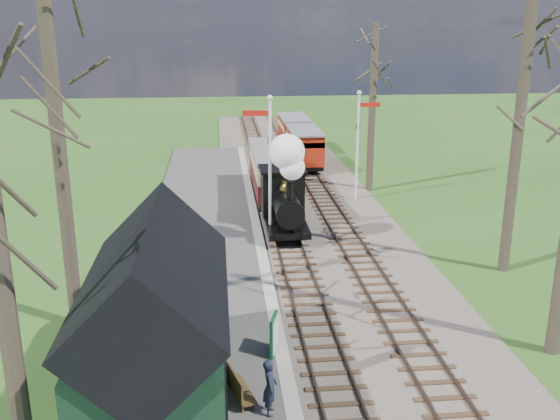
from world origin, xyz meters
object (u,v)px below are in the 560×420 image
at_px(semaphore_near, 268,159).
at_px(semaphore_far, 359,137).
at_px(red_carriage_a, 304,147).
at_px(station_shed, 157,331).
at_px(coach, 273,171).
at_px(red_carriage_b, 294,132).
at_px(person, 270,387).
at_px(locomotive, 285,190).
at_px(bench, 237,386).
at_px(sign_board, 274,335).

distance_m(semaphore_near, semaphore_far, 7.91).
height_order(semaphore_near, red_carriage_a, semaphore_near).
distance_m(station_shed, coach, 19.16).
distance_m(red_carriage_a, red_carriage_b, 5.50).
height_order(semaphore_far, red_carriage_b, semaphore_far).
distance_m(semaphore_near, person, 12.73).
relative_size(semaphore_near, red_carriage_a, 1.30).
distance_m(station_shed, semaphore_near, 12.58).
height_order(semaphore_far, person, semaphore_far).
bearing_deg(red_carriage_b, red_carriage_a, -90.00).
xyz_separation_m(semaphore_near, red_carriage_b, (3.37, 18.98, -2.20)).
height_order(locomotive, bench, locomotive).
relative_size(semaphore_far, bench, 4.02).
bearing_deg(red_carriage_a, red_carriage_b, 90.00).
xyz_separation_m(semaphore_far, person, (-6.13, -18.39, -2.46)).
bearing_deg(semaphore_far, station_shed, -115.72).
bearing_deg(red_carriage_b, person, -97.91).
bearing_deg(person, red_carriage_a, -5.16).
bearing_deg(semaphore_near, person, -94.57).
distance_m(semaphore_near, bench, 12.25).
bearing_deg(red_carriage_a, locomotive, -101.46).
height_order(bench, person, person).
distance_m(semaphore_far, sign_board, 16.88).
bearing_deg(sign_board, semaphore_near, 86.17).
xyz_separation_m(semaphore_far, red_carriage_a, (-1.77, 7.48, -1.93)).
relative_size(semaphore_near, sign_board, 5.46).
distance_m(locomotive, sign_board, 10.43).
bearing_deg(locomotive, red_carriage_a, 78.54).
relative_size(semaphore_near, coach, 0.85).
bearing_deg(red_carriage_a, sign_board, -99.85).
bearing_deg(locomotive, bench, -101.46).
bearing_deg(locomotive, semaphore_near, -141.90).
distance_m(red_carriage_a, person, 26.24).
distance_m(coach, bench, 18.59).
bearing_deg(red_carriage_a, semaphore_far, -76.66).
bearing_deg(semaphore_near, semaphore_far, 49.40).
bearing_deg(person, station_shed, 85.60).
relative_size(semaphore_far, locomotive, 1.25).
xyz_separation_m(semaphore_far, sign_board, (-5.79, -15.65, -2.58)).
xyz_separation_m(semaphore_near, locomotive, (0.76, 0.59, -1.51)).
bearing_deg(semaphore_near, bench, -98.44).
bearing_deg(bench, red_carriage_a, 78.54).
relative_size(red_carriage_b, bench, 3.38).
bearing_deg(station_shed, semaphore_near, 73.62).
relative_size(locomotive, bench, 3.23).
height_order(coach, red_carriage_a, coach).
bearing_deg(semaphore_near, locomotive, 38.10).
xyz_separation_m(coach, sign_board, (-1.41, -16.31, -0.78)).
bearing_deg(semaphore_far, coach, 171.43).
height_order(station_shed, bench, station_shed).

